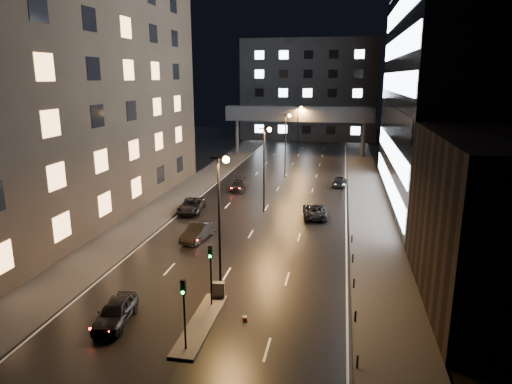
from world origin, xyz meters
TOP-DOWN VIEW (x-y plane):
  - ground at (0.00, 40.00)m, footprint 160.00×160.00m
  - sidewalk_left at (-12.50, 35.00)m, footprint 5.00×110.00m
  - sidewalk_right at (12.50, 35.00)m, footprint 5.00×110.00m
  - building_left at (-22.50, 24.00)m, footprint 15.00×48.00m
  - building_right_low at (20.00, 9.00)m, footprint 10.00×18.00m
  - building_right_glass at (25.00, 36.00)m, footprint 20.00×36.00m
  - building_far at (0.00, 98.00)m, footprint 34.00×14.00m
  - skybridge at (0.00, 70.00)m, footprint 30.00×3.00m
  - median_island at (0.30, 2.00)m, footprint 1.60×8.00m
  - traffic_signal_near at (0.30, 4.49)m, footprint 0.28×0.34m
  - traffic_signal_far at (0.30, -1.01)m, footprint 0.28×0.34m
  - bollard_row at (10.20, 6.50)m, footprint 0.12×25.12m
  - streetlight_near at (0.16, 8.00)m, footprint 1.45×0.50m
  - streetlight_mid_a at (0.16, 28.00)m, footprint 1.45×0.50m
  - streetlight_mid_b at (0.16, 48.00)m, footprint 1.45×0.50m
  - streetlight_far at (0.16, 68.00)m, footprint 1.45×0.50m
  - car_away_a at (-5.26, 1.17)m, footprint 2.43×4.90m
  - car_away_b at (-4.84, 17.42)m, footprint 2.37×5.18m
  - car_away_c at (-8.54, 26.46)m, footprint 3.25×5.96m
  - car_away_d at (-5.45, 38.40)m, footprint 2.50×5.05m
  - car_toward_a at (6.08, 27.17)m, footprint 3.22×5.79m
  - car_toward_b at (8.74, 43.62)m, footprint 2.27×4.94m
  - utility_cabinet at (0.49, 5.70)m, footprint 0.92×0.60m
  - cone_a at (3.00, 3.00)m, footprint 0.40×0.40m

SIDE VIEW (x-z plane):
  - ground at x=0.00m, z-range 0.00..0.00m
  - sidewalk_left at x=-12.50m, z-range 0.00..0.15m
  - sidewalk_right at x=12.50m, z-range 0.00..0.15m
  - median_island at x=0.30m, z-range 0.00..0.15m
  - cone_a at x=3.00m, z-range 0.00..0.48m
  - bollard_row at x=10.20m, z-range 0.00..0.90m
  - car_toward_b at x=8.74m, z-range 0.00..1.40m
  - car_away_d at x=-5.45m, z-range 0.00..1.41m
  - utility_cabinet at x=0.49m, z-range 0.15..1.29m
  - car_toward_a at x=6.08m, z-range 0.00..1.53m
  - car_away_c at x=-8.54m, z-range 0.00..1.58m
  - car_away_a at x=-5.26m, z-range 0.00..1.61m
  - car_away_b at x=-4.84m, z-range 0.00..1.64m
  - traffic_signal_near at x=0.30m, z-range 0.89..5.29m
  - traffic_signal_far at x=0.30m, z-range 0.89..5.29m
  - building_right_low at x=20.00m, z-range 0.00..12.00m
  - streetlight_near at x=0.16m, z-range 1.42..11.57m
  - streetlight_mid_a at x=0.16m, z-range 1.42..11.57m
  - streetlight_mid_b at x=0.16m, z-range 1.42..11.57m
  - streetlight_far at x=0.16m, z-range 1.42..11.57m
  - skybridge at x=0.00m, z-range 3.34..13.34m
  - building_far at x=0.00m, z-range 0.00..25.00m
  - building_left at x=-22.50m, z-range 0.00..40.00m
  - building_right_glass at x=25.00m, z-range 0.00..45.00m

